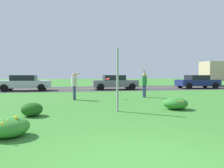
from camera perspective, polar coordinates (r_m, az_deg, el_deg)
The scene contains 13 objects.
ground_plane at distance 12.53m, azimuth -5.94°, elevation -4.25°, with size 120.00×120.00×0.00m, color #387A2D.
highway_strip at distance 21.93m, azimuth -8.12°, elevation -1.29°, with size 120.00×7.94×0.01m, color #38383A.
highway_center_stripe at distance 21.93m, azimuth -8.12°, elevation -1.28°, with size 120.00×0.16×0.00m, color yellow.
daylily_clump_near_camera at distance 7.95m, azimuth -21.49°, elevation -6.62°, with size 0.75×0.72×0.49m.
daylily_clump_mid_left at distance 5.59m, azimuth -26.81°, elevation -10.65°, with size 0.94×0.91×0.52m.
daylily_clump_front_right at distance 9.26m, azimuth 17.34°, elevation -5.20°, with size 1.06×0.96×0.51m.
sign_post_near_path at distance 8.26m, azimuth 1.53°, elevation 1.13°, with size 0.07×0.10×2.56m.
person_thrower_white_shirt at distance 12.26m, azimuth -10.48°, elevation 0.08°, with size 0.53×0.53×1.66m.
person_catcher_green_shirt at distance 13.61m, azimuth 9.03°, elevation 0.35°, with size 0.37×0.51×1.86m.
frisbee_red at distance 12.76m, azimuth -1.25°, elevation 1.43°, with size 0.27×0.25×0.15m.
car_silver_center_left at distance 20.55m, azimuth -23.19°, elevation 0.31°, with size 4.50×2.00×1.45m.
car_gray_center_right at distance 20.51m, azimuth 0.74°, elevation 0.52°, with size 4.50×2.00×1.45m.
car_navy_rightmost at distance 24.15m, azimuth 22.77°, elevation 0.63°, with size 4.50×2.00×1.45m.
Camera 1 is at (-1.09, -2.93, 1.50)m, focal length 32.66 mm.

